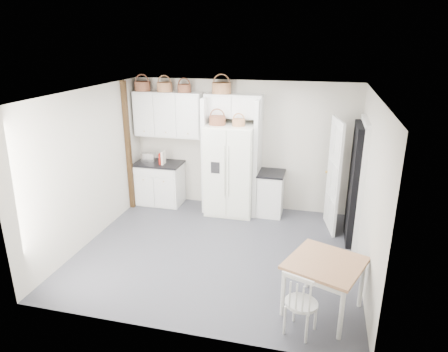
# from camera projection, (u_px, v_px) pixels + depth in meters

# --- Properties ---
(floor) EXTENTS (4.50, 4.50, 0.00)m
(floor) POSITION_uv_depth(u_px,v_px,m) (218.00, 251.00, 6.66)
(floor) COLOR #404148
(floor) RESTS_ON ground
(ceiling) EXTENTS (4.50, 4.50, 0.00)m
(ceiling) POSITION_uv_depth(u_px,v_px,m) (217.00, 93.00, 5.80)
(ceiling) COLOR white
(ceiling) RESTS_ON wall_back
(wall_back) EXTENTS (4.50, 0.00, 4.50)m
(wall_back) POSITION_uv_depth(u_px,v_px,m) (243.00, 146.00, 8.06)
(wall_back) COLOR beige
(wall_back) RESTS_ON floor
(wall_left) EXTENTS (0.00, 4.00, 4.00)m
(wall_left) POSITION_uv_depth(u_px,v_px,m) (89.00, 167.00, 6.74)
(wall_left) COLOR beige
(wall_left) RESTS_ON floor
(wall_right) EXTENTS (0.00, 4.00, 4.00)m
(wall_right) POSITION_uv_depth(u_px,v_px,m) (369.00, 190.00, 5.72)
(wall_right) COLOR beige
(wall_right) RESTS_ON floor
(refrigerator) EXTENTS (0.93, 0.75, 1.80)m
(refrigerator) POSITION_uv_depth(u_px,v_px,m) (231.00, 169.00, 7.88)
(refrigerator) COLOR white
(refrigerator) RESTS_ON floor
(base_cab_left) EXTENTS (0.93, 0.59, 0.86)m
(base_cab_left) POSITION_uv_depth(u_px,v_px,m) (160.00, 184.00, 8.46)
(base_cab_left) COLOR silver
(base_cab_left) RESTS_ON floor
(base_cab_right) EXTENTS (0.48, 0.57, 0.84)m
(base_cab_right) POSITION_uv_depth(u_px,v_px,m) (271.00, 194.00, 7.93)
(base_cab_right) COLOR silver
(base_cab_right) RESTS_ON floor
(dining_table) EXTENTS (1.13, 1.13, 0.72)m
(dining_table) POSITION_uv_depth(u_px,v_px,m) (323.00, 286.00, 5.09)
(dining_table) COLOR brown
(dining_table) RESTS_ON floor
(windsor_chair) EXTENTS (0.50, 0.48, 0.81)m
(windsor_chair) POSITION_uv_depth(u_px,v_px,m) (301.00, 303.00, 4.70)
(windsor_chair) COLOR silver
(windsor_chair) RESTS_ON floor
(counter_left) EXTENTS (0.97, 0.63, 0.04)m
(counter_left) POSITION_uv_depth(u_px,v_px,m) (159.00, 163.00, 8.32)
(counter_left) COLOR black
(counter_left) RESTS_ON base_cab_left
(counter_right) EXTENTS (0.51, 0.61, 0.04)m
(counter_right) POSITION_uv_depth(u_px,v_px,m) (271.00, 173.00, 7.79)
(counter_right) COLOR black
(counter_right) RESTS_ON base_cab_right
(toaster) EXTENTS (0.28, 0.17, 0.19)m
(toaster) POSITION_uv_depth(u_px,v_px,m) (149.00, 157.00, 8.32)
(toaster) COLOR silver
(toaster) RESTS_ON counter_left
(cookbook_red) EXTENTS (0.06, 0.15, 0.22)m
(cookbook_red) POSITION_uv_depth(u_px,v_px,m) (160.00, 159.00, 8.18)
(cookbook_red) COLOR #B0140A
(cookbook_red) RESTS_ON counter_left
(cookbook_cream) EXTENTS (0.04, 0.18, 0.27)m
(cookbook_cream) POSITION_uv_depth(u_px,v_px,m) (163.00, 158.00, 8.16)
(cookbook_cream) COLOR beige
(cookbook_cream) RESTS_ON counter_left
(basket_upper_a) EXTENTS (0.33, 0.33, 0.18)m
(basket_upper_a) POSITION_uv_depth(u_px,v_px,m) (142.00, 86.00, 7.99)
(basket_upper_a) COLOR brown
(basket_upper_a) RESTS_ON upper_cabinet
(basket_upper_b) EXTENTS (0.31, 0.31, 0.18)m
(basket_upper_b) POSITION_uv_depth(u_px,v_px,m) (165.00, 87.00, 7.89)
(basket_upper_b) COLOR #8B6040
(basket_upper_b) RESTS_ON upper_cabinet
(basket_upper_c) EXTENTS (0.27, 0.27, 0.16)m
(basket_upper_c) POSITION_uv_depth(u_px,v_px,m) (184.00, 88.00, 7.80)
(basket_upper_c) COLOR brown
(basket_upper_c) RESTS_ON upper_cabinet
(basket_bridge_a) EXTENTS (0.37, 0.37, 0.21)m
(basket_bridge_a) POSITION_uv_depth(u_px,v_px,m) (221.00, 88.00, 7.62)
(basket_bridge_a) COLOR #8B6040
(basket_bridge_a) RESTS_ON bridge_cabinet
(basket_fridge_a) EXTENTS (0.31, 0.31, 0.17)m
(basket_fridge_a) POSITION_uv_depth(u_px,v_px,m) (217.00, 120.00, 7.52)
(basket_fridge_a) COLOR brown
(basket_fridge_a) RESTS_ON refrigerator
(basket_fridge_b) EXTENTS (0.24, 0.24, 0.13)m
(basket_fridge_b) POSITION_uv_depth(u_px,v_px,m) (239.00, 123.00, 7.44)
(basket_fridge_b) COLOR #8B6040
(basket_fridge_b) RESTS_ON refrigerator
(upper_cabinet) EXTENTS (1.40, 0.34, 0.90)m
(upper_cabinet) POSITION_uv_depth(u_px,v_px,m) (169.00, 114.00, 8.05)
(upper_cabinet) COLOR silver
(upper_cabinet) RESTS_ON wall_back
(bridge_cabinet) EXTENTS (1.12, 0.34, 0.45)m
(bridge_cabinet) POSITION_uv_depth(u_px,v_px,m) (234.00, 106.00, 7.67)
(bridge_cabinet) COLOR silver
(bridge_cabinet) RESTS_ON wall_back
(fridge_panel_left) EXTENTS (0.08, 0.60, 2.30)m
(fridge_panel_left) POSITION_uv_depth(u_px,v_px,m) (207.00, 155.00, 7.99)
(fridge_panel_left) COLOR silver
(fridge_panel_left) RESTS_ON floor
(fridge_panel_right) EXTENTS (0.08, 0.60, 2.30)m
(fridge_panel_right) POSITION_uv_depth(u_px,v_px,m) (258.00, 158.00, 7.76)
(fridge_panel_right) COLOR silver
(fridge_panel_right) RESTS_ON floor
(trim_post) EXTENTS (0.09, 0.09, 2.60)m
(trim_post) POSITION_uv_depth(u_px,v_px,m) (128.00, 147.00, 7.97)
(trim_post) COLOR black
(trim_post) RESTS_ON floor
(doorway_void) EXTENTS (0.18, 0.85, 2.05)m
(doorway_void) POSITION_uv_depth(u_px,v_px,m) (356.00, 184.00, 6.75)
(doorway_void) COLOR black
(doorway_void) RESTS_ON floor
(door_slab) EXTENTS (0.21, 0.79, 2.05)m
(door_slab) POSITION_uv_depth(u_px,v_px,m) (334.00, 176.00, 7.14)
(door_slab) COLOR white
(door_slab) RESTS_ON floor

